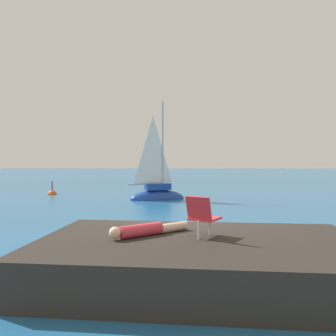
% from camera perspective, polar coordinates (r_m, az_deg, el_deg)
% --- Properties ---
extents(ground_plane, '(160.00, 160.00, 0.00)m').
position_cam_1_polar(ground_plane, '(9.44, 2.32, -12.34)').
color(ground_plane, '#236093').
extents(shore_ledge, '(6.15, 3.96, 0.77)m').
position_cam_1_polar(shore_ledge, '(6.70, 5.16, -14.70)').
color(shore_ledge, '#2D2823').
rests_on(shore_ledge, ground).
extents(boulder_seaward, '(1.59, 1.70, 0.95)m').
position_cam_1_polar(boulder_seaward, '(9.23, 21.40, -12.75)').
color(boulder_seaward, '#2A2520').
rests_on(boulder_seaward, ground).
extents(boulder_inland, '(1.56, 1.62, 0.91)m').
position_cam_1_polar(boulder_inland, '(8.69, -10.10, -13.57)').
color(boulder_inland, '#292822').
rests_on(boulder_inland, ground).
extents(sailboat_near, '(3.35, 2.21, 6.04)m').
position_cam_1_polar(sailboat_near, '(19.63, -1.77, -4.21)').
color(sailboat_near, '#193D99').
rests_on(sailboat_near, ground).
extents(person_sunbather, '(1.46, 1.21, 0.25)m').
position_cam_1_polar(person_sunbather, '(6.85, -3.52, -10.04)').
color(person_sunbather, '#DB384C').
rests_on(person_sunbather, shore_ledge).
extents(beach_chair, '(0.71, 0.76, 0.80)m').
position_cam_1_polar(beach_chair, '(6.61, 5.63, -7.58)').
color(beach_chair, '#E03342').
rests_on(beach_chair, shore_ledge).
extents(marker_buoy, '(0.56, 0.56, 1.13)m').
position_cam_1_polar(marker_buoy, '(23.56, -18.42, -4.13)').
color(marker_buoy, '#EA5114').
rests_on(marker_buoy, ground).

